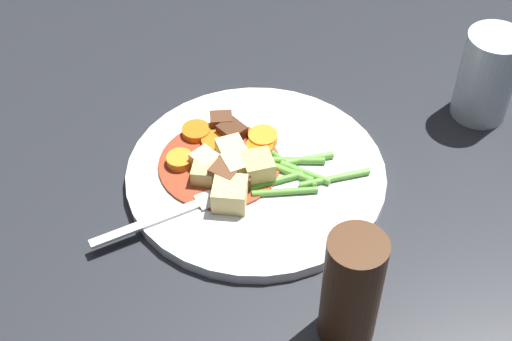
% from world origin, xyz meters
% --- Properties ---
extents(ground_plane, '(3.00, 3.00, 0.00)m').
position_xyz_m(ground_plane, '(0.00, 0.00, 0.00)').
color(ground_plane, '#26282D').
extents(dinner_plate, '(0.28, 0.28, 0.01)m').
position_xyz_m(dinner_plate, '(0.00, 0.00, 0.01)').
color(dinner_plate, white).
rests_on(dinner_plate, ground_plane).
extents(stew_sauce, '(0.13, 0.13, 0.00)m').
position_xyz_m(stew_sauce, '(0.04, 0.01, 0.01)').
color(stew_sauce, '#93381E').
rests_on(stew_sauce, dinner_plate).
extents(carrot_slice_0, '(0.03, 0.03, 0.01)m').
position_xyz_m(carrot_slice_0, '(0.01, -0.03, 0.02)').
color(carrot_slice_0, orange).
rests_on(carrot_slice_0, dinner_plate).
extents(carrot_slice_1, '(0.04, 0.04, 0.01)m').
position_xyz_m(carrot_slice_1, '(0.02, -0.04, 0.02)').
color(carrot_slice_1, orange).
rests_on(carrot_slice_1, dinner_plate).
extents(carrot_slice_2, '(0.03, 0.03, 0.01)m').
position_xyz_m(carrot_slice_2, '(0.08, -0.01, 0.02)').
color(carrot_slice_2, orange).
rests_on(carrot_slice_2, dinner_plate).
extents(carrot_slice_3, '(0.05, 0.05, 0.01)m').
position_xyz_m(carrot_slice_3, '(0.06, -0.01, 0.02)').
color(carrot_slice_3, orange).
rests_on(carrot_slice_3, dinner_plate).
extents(carrot_slice_4, '(0.03, 0.03, 0.01)m').
position_xyz_m(carrot_slice_4, '(0.07, 0.03, 0.02)').
color(carrot_slice_4, orange).
rests_on(carrot_slice_4, dinner_plate).
extents(potato_chunk_0, '(0.04, 0.04, 0.03)m').
position_xyz_m(potato_chunk_0, '(-0.01, 0.01, 0.03)').
color(potato_chunk_0, '#DBBC6B').
rests_on(potato_chunk_0, dinner_plate).
extents(potato_chunk_1, '(0.04, 0.04, 0.03)m').
position_xyz_m(potato_chunk_1, '(0.01, 0.02, 0.03)').
color(potato_chunk_1, '#EAD68C').
rests_on(potato_chunk_1, dinner_plate).
extents(potato_chunk_2, '(0.05, 0.05, 0.03)m').
position_xyz_m(potato_chunk_2, '(0.00, 0.05, 0.03)').
color(potato_chunk_2, '#E5CC7A').
rests_on(potato_chunk_2, dinner_plate).
extents(potato_chunk_3, '(0.04, 0.04, 0.02)m').
position_xyz_m(potato_chunk_3, '(0.03, -0.00, 0.03)').
color(potato_chunk_3, '#EAD68C').
rests_on(potato_chunk_3, dinner_plate).
extents(potato_chunk_4, '(0.03, 0.03, 0.02)m').
position_xyz_m(potato_chunk_4, '(0.05, 0.02, 0.02)').
color(potato_chunk_4, '#EAD68C').
rests_on(potato_chunk_4, dinner_plate).
extents(potato_chunk_5, '(0.04, 0.04, 0.02)m').
position_xyz_m(potato_chunk_5, '(0.04, 0.04, 0.02)').
color(potato_chunk_5, '#DBBC6B').
rests_on(potato_chunk_5, dinner_plate).
extents(meat_chunk_0, '(0.03, 0.03, 0.03)m').
position_xyz_m(meat_chunk_0, '(0.02, 0.03, 0.03)').
color(meat_chunk_0, brown).
rests_on(meat_chunk_0, dinner_plate).
extents(meat_chunk_1, '(0.03, 0.03, 0.02)m').
position_xyz_m(meat_chunk_1, '(0.05, -0.03, 0.02)').
color(meat_chunk_1, '#4C2B19').
rests_on(meat_chunk_1, dinner_plate).
extents(meat_chunk_2, '(0.03, 0.03, 0.02)m').
position_xyz_m(meat_chunk_2, '(0.07, -0.04, 0.02)').
color(meat_chunk_2, '#56331E').
rests_on(meat_chunk_2, dinner_plate).
extents(meat_chunk_3, '(0.02, 0.03, 0.02)m').
position_xyz_m(meat_chunk_3, '(-0.00, 0.03, 0.02)').
color(meat_chunk_3, '#4C2B19').
rests_on(meat_chunk_3, dinner_plate).
extents(green_bean_0, '(0.04, 0.04, 0.01)m').
position_xyz_m(green_bean_0, '(-0.04, -0.04, 0.02)').
color(green_bean_0, '#66AD42').
rests_on(green_bean_0, dinner_plate).
extents(green_bean_1, '(0.06, 0.01, 0.01)m').
position_xyz_m(green_bean_1, '(-0.05, -0.02, 0.02)').
color(green_bean_1, '#66AD42').
rests_on(green_bean_1, dinner_plate).
extents(green_bean_2, '(0.06, 0.07, 0.01)m').
position_xyz_m(green_bean_2, '(-0.02, 0.02, 0.02)').
color(green_bean_2, '#599E38').
rests_on(green_bean_2, dinner_plate).
extents(green_bean_3, '(0.06, 0.06, 0.01)m').
position_xyz_m(green_bean_3, '(-0.08, -0.03, 0.02)').
color(green_bean_3, '#66AD42').
rests_on(green_bean_3, dinner_plate).
extents(green_bean_4, '(0.06, 0.06, 0.01)m').
position_xyz_m(green_bean_4, '(-0.08, -0.03, 0.02)').
color(green_bean_4, '#599E38').
rests_on(green_bean_4, dinner_plate).
extents(green_bean_5, '(0.05, 0.01, 0.01)m').
position_xyz_m(green_bean_5, '(-0.03, -0.01, 0.02)').
color(green_bean_5, '#66AD42').
rests_on(green_bean_5, dinner_plate).
extents(green_bean_6, '(0.08, 0.05, 0.01)m').
position_xyz_m(green_bean_6, '(-0.02, -0.03, 0.02)').
color(green_bean_6, '#599E38').
rests_on(green_bean_6, dinner_plate).
extents(green_bean_7, '(0.07, 0.03, 0.01)m').
position_xyz_m(green_bean_7, '(-0.03, -0.02, 0.02)').
color(green_bean_7, '#4C8E33').
rests_on(green_bean_7, dinner_plate).
extents(green_bean_8, '(0.06, 0.04, 0.01)m').
position_xyz_m(green_bean_8, '(-0.04, 0.01, 0.02)').
color(green_bean_8, '#599E38').
rests_on(green_bean_8, dinner_plate).
extents(fork, '(0.11, 0.16, 0.00)m').
position_xyz_m(fork, '(0.04, 0.09, 0.02)').
color(fork, silver).
rests_on(fork, dinner_plate).
extents(water_glass, '(0.06, 0.06, 0.11)m').
position_xyz_m(water_glass, '(-0.17, -0.23, 0.05)').
color(water_glass, silver).
rests_on(water_glass, ground_plane).
extents(pepper_mill, '(0.05, 0.05, 0.12)m').
position_xyz_m(pepper_mill, '(-0.16, 0.12, 0.06)').
color(pepper_mill, '#4C2D19').
rests_on(pepper_mill, ground_plane).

